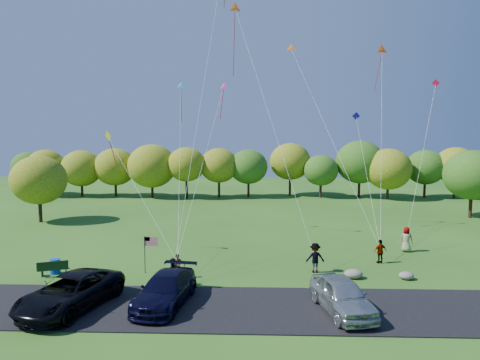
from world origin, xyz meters
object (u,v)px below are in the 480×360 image
at_px(flyer_d, 380,251).
at_px(minivan_navy, 165,289).
at_px(minivan_silver, 342,295).
at_px(trash_barrel, 55,266).
at_px(flyer_e, 406,239).
at_px(flyer_c, 315,258).
at_px(minivan_dark, 71,292).
at_px(flyer_b, 174,272).
at_px(park_bench, 53,268).
at_px(flyer_a, 178,266).

bearing_deg(flyer_d, minivan_navy, 11.17).
xyz_separation_m(minivan_navy, minivan_silver, (9.01, -0.64, 0.05)).
relative_size(flyer_d, trash_barrel, 1.77).
distance_m(flyer_d, flyer_e, 4.24).
relative_size(minivan_navy, flyer_e, 2.85).
distance_m(flyer_c, flyer_d, 5.34).
bearing_deg(minivan_dark, flyer_c, 41.85).
relative_size(minivan_navy, flyer_b, 3.31).
bearing_deg(flyer_c, park_bench, 0.59).
xyz_separation_m(flyer_d, park_bench, (-21.47, -3.73, -0.30)).
bearing_deg(flyer_c, flyer_a, 5.45).
distance_m(flyer_d, park_bench, 21.79).
distance_m(flyer_a, trash_barrel, 8.12).
bearing_deg(flyer_b, flyer_c, 38.49).
distance_m(flyer_a, flyer_c, 8.85).
relative_size(flyer_e, trash_barrel, 2.04).
xyz_separation_m(flyer_b, flyer_e, (16.45, 8.25, 0.13)).
relative_size(flyer_d, flyer_e, 0.87).
bearing_deg(flyer_d, minivan_silver, 43.27).
distance_m(minivan_dark, trash_barrel, 6.70).
distance_m(flyer_e, park_bench, 25.29).
bearing_deg(flyer_b, trash_barrel, -174.20).
height_order(flyer_b, flyer_c, flyer_c).
bearing_deg(flyer_c, trash_barrel, -1.67).
bearing_deg(minivan_dark, minivan_silver, 15.85).
relative_size(minivan_dark, minivan_silver, 1.24).
relative_size(flyer_a, trash_barrel, 1.63).
relative_size(flyer_b, flyer_c, 0.86).
bearing_deg(flyer_c, minivan_navy, 29.73).
xyz_separation_m(flyer_a, trash_barrel, (-8.09, 0.69, -0.30)).
bearing_deg(flyer_d, minivan_dark, 5.94).
bearing_deg(trash_barrel, flyer_d, 8.10).
distance_m(flyer_a, flyer_b, 1.37).
height_order(minivan_navy, flyer_a, minivan_navy).
bearing_deg(minivan_navy, minivan_silver, 4.13).
height_order(flyer_b, flyer_d, flyer_d).
relative_size(flyer_a, flyer_c, 0.80).
bearing_deg(minivan_silver, flyer_b, 146.36).
height_order(flyer_a, park_bench, flyer_a).
bearing_deg(flyer_b, park_bench, -170.03).
relative_size(flyer_b, trash_barrel, 1.75).
height_order(flyer_e, park_bench, flyer_e).
xyz_separation_m(flyer_c, flyer_d, (4.85, 2.23, -0.13)).
xyz_separation_m(flyer_c, flyer_e, (7.73, 5.34, 0.00)).
bearing_deg(park_bench, flyer_e, -5.29).
xyz_separation_m(minivan_navy, flyer_c, (8.57, 5.85, 0.11)).
bearing_deg(minivan_silver, trash_barrel, 149.64).
height_order(minivan_silver, flyer_a, minivan_silver).
xyz_separation_m(minivan_navy, park_bench, (-8.04, 4.35, -0.32)).
bearing_deg(flyer_b, minivan_silver, -1.34).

